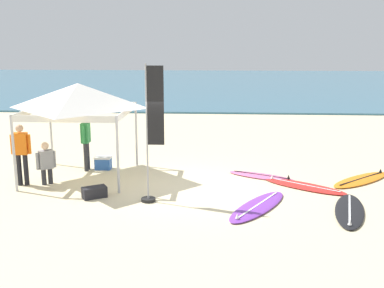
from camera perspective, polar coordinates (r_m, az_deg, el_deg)
The scene contains 14 objects.
ground_plane at distance 12.57m, azimuth -0.70°, elevation -5.55°, with size 80.00×80.00×0.00m, color beige.
sea at distance 43.20m, azimuth 2.16°, elevation 7.48°, with size 80.00×36.00×0.10m, color #386B84.
canopy_tent at distance 13.53m, azimuth -13.81°, elevation 5.75°, with size 2.87×2.87×2.75m.
surfboard_pink at distance 13.77m, azimuth 8.53°, elevation -3.90°, with size 2.05×1.36×0.19m.
surfboard_red at distance 13.08m, azimuth 13.60°, elevation -5.03°, with size 2.34×1.89×0.19m.
surfboard_orange at distance 14.14m, azimuth 20.12°, elevation -4.13°, with size 2.28×2.11×0.19m.
surfboard_black at distance 11.54m, azimuth 18.81°, elevation -7.76°, with size 1.26×2.51×0.19m.
surfboard_purple at distance 11.32m, azimuth 8.09°, elevation -7.58°, with size 1.89×2.56×0.19m.
person_green at distance 14.48m, azimuth -12.93°, elevation 0.61°, with size 0.22×0.55×1.71m.
person_orange at distance 13.47m, azimuth -20.28°, elevation -0.75°, with size 0.55×0.26×1.71m.
person_grey at distance 13.43m, azimuth -17.52°, elevation -2.05°, with size 0.46×0.39×1.20m.
banner_flag at distance 11.25m, azimuth -4.97°, elevation 0.53°, with size 0.60×0.36×3.40m.
gear_bag_near_tent at distance 12.13m, azimuth -11.91°, elevation -5.82°, with size 0.60×0.32×0.28m, color #232328.
cooler_box at distance 14.69m, azimuth -10.87°, elevation -2.29°, with size 0.50×0.36×0.39m.
Camera 1 is at (0.83, -11.92, 3.92)m, focal length 43.35 mm.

